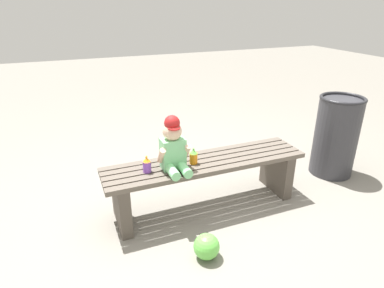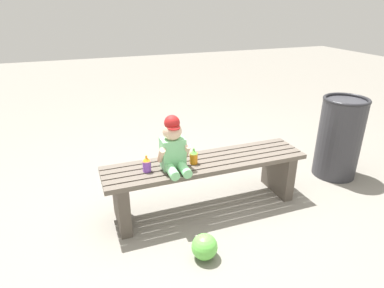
{
  "view_description": "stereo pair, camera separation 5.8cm",
  "coord_description": "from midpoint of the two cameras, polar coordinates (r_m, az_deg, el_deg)",
  "views": [
    {
      "loc": [
        -0.95,
        -2.07,
        1.54
      ],
      "look_at": [
        -0.14,
        -0.05,
        0.59
      ],
      "focal_mm": 30.81,
      "sensor_mm": 36.0,
      "label": 1
    },
    {
      "loc": [
        -0.9,
        -2.09,
        1.54
      ],
      "look_at": [
        -0.14,
        -0.05,
        0.59
      ],
      "focal_mm": 30.81,
      "sensor_mm": 36.0,
      "label": 2
    }
  ],
  "objects": [
    {
      "name": "ground_plane",
      "position": [
        2.75,
        2.97,
        -10.58
      ],
      "size": [
        16.0,
        16.0,
        0.0
      ],
      "primitive_type": "plane",
      "color": "gray"
    },
    {
      "name": "toy_ball",
      "position": [
        2.23,
        2.97,
        -17.35
      ],
      "size": [
        0.17,
        0.17,
        0.17
      ],
      "primitive_type": "sphere",
      "color": "#66CC4C",
      "rests_on": "ground_plane"
    },
    {
      "name": "child_figure",
      "position": [
        2.35,
        -2.54,
        -0.42
      ],
      "size": [
        0.23,
        0.27,
        0.4
      ],
      "color": "#7FCC8C",
      "rests_on": "park_bench"
    },
    {
      "name": "sippy_cup_left",
      "position": [
        2.37,
        -7.14,
        -3.47
      ],
      "size": [
        0.06,
        0.06,
        0.12
      ],
      "color": "#8C4CCC",
      "rests_on": "park_bench"
    },
    {
      "name": "park_bench",
      "position": [
        2.6,
        3.1,
        -5.48
      ],
      "size": [
        1.59,
        0.37,
        0.41
      ],
      "color": "#60564C",
      "rests_on": "ground_plane"
    },
    {
      "name": "trash_bin",
      "position": [
        3.35,
        24.62,
        1.05
      ],
      "size": [
        0.4,
        0.4,
        0.76
      ],
      "color": "#333338",
      "rests_on": "ground_plane"
    },
    {
      "name": "sippy_cup_right",
      "position": [
        2.47,
        0.97,
        -2.16
      ],
      "size": [
        0.06,
        0.06,
        0.12
      ],
      "color": "orange",
      "rests_on": "park_bench"
    }
  ]
}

